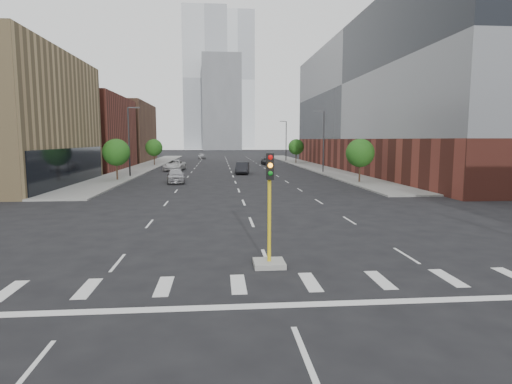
{
  "coord_description": "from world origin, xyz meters",
  "views": [
    {
      "loc": [
        -1.93,
        -7.09,
        4.91
      ],
      "look_at": [
        -0.22,
        12.39,
        2.5
      ],
      "focal_mm": 30.0,
      "sensor_mm": 36.0,
      "label": 1
    }
  ],
  "objects": [
    {
      "name": "median_traffic_signal",
      "position": [
        0.0,
        8.97,
        0.97
      ],
      "size": [
        1.2,
        1.2,
        4.4
      ],
      "color": "#999993",
      "rests_on": "ground"
    },
    {
      "name": "streetlight_right_a",
      "position": [
        13.41,
        55.0,
        5.01
      ],
      "size": [
        1.6,
        0.22,
        9.07
      ],
      "color": "#2D2D30",
      "rests_on": "ground"
    },
    {
      "name": "tower_right",
      "position": [
        10.0,
        260.0,
        40.0
      ],
      "size": [
        20.0,
        20.0,
        80.0
      ],
      "primitive_type": "cube",
      "color": "#B2B7BC",
      "rests_on": "ground"
    },
    {
      "name": "sidewalk_right_far",
      "position": [
        15.0,
        74.0,
        0.07
      ],
      "size": [
        5.0,
        92.0,
        0.15
      ],
      "primitive_type": "cube",
      "color": "gray",
      "rests_on": "ground"
    },
    {
      "name": "car_far_left",
      "position": [
        -8.9,
        61.69,
        0.85
      ],
      "size": [
        3.44,
        6.35,
        1.69
      ],
      "primitive_type": "imported",
      "rotation": [
        0.0,
        0.0,
        -0.11
      ],
      "color": "#BEBEBE",
      "rests_on": "ground"
    },
    {
      "name": "building_left_far_b",
      "position": [
        -27.5,
        92.0,
        6.5
      ],
      "size": [
        20.0,
        24.0,
        13.0
      ],
      "primitive_type": "cube",
      "color": "brown",
      "rests_on": "ground"
    },
    {
      "name": "car_deep_right",
      "position": [
        7.58,
        76.09,
        0.71
      ],
      "size": [
        2.21,
        4.98,
        1.42
      ],
      "primitive_type": "imported",
      "rotation": [
        0.0,
        0.0,
        0.05
      ],
      "color": "black",
      "rests_on": "ground"
    },
    {
      "name": "tree_right_far",
      "position": [
        14.0,
        80.0,
        3.39
      ],
      "size": [
        3.2,
        3.2,
        4.85
      ],
      "color": "#382619",
      "rests_on": "ground"
    },
    {
      "name": "tree_right_near",
      "position": [
        14.0,
        40.0,
        3.39
      ],
      "size": [
        3.2,
        3.2,
        4.85
      ],
      "color": "#382619",
      "rests_on": "ground"
    },
    {
      "name": "tower_mid",
      "position": [
        0.0,
        200.0,
        22.0
      ],
      "size": [
        18.0,
        18.0,
        44.0
      ],
      "primitive_type": "cube",
      "color": "slate",
      "rests_on": "ground"
    },
    {
      "name": "car_near_left",
      "position": [
        -6.8,
        42.02,
        0.84
      ],
      "size": [
        2.43,
        5.08,
        1.67
      ],
      "primitive_type": "imported",
      "rotation": [
        0.0,
        0.0,
        0.09
      ],
      "color": "#A3A3A7",
      "rests_on": "ground"
    },
    {
      "name": "tower_left",
      "position": [
        -8.0,
        220.0,
        35.0
      ],
      "size": [
        22.0,
        22.0,
        70.0
      ],
      "primitive_type": "cube",
      "color": "#B2B7BC",
      "rests_on": "ground"
    },
    {
      "name": "building_left_far_a",
      "position": [
        -27.5,
        66.0,
        6.0
      ],
      "size": [
        20.0,
        22.0,
        12.0
      ],
      "primitive_type": "cube",
      "color": "brown",
      "rests_on": "ground"
    },
    {
      "name": "car_mid_right",
      "position": [
        1.5,
        54.11,
        0.84
      ],
      "size": [
        2.34,
        5.26,
        1.68
      ],
      "primitive_type": "imported",
      "rotation": [
        0.0,
        0.0,
        -0.11
      ],
      "color": "black",
      "rests_on": "ground"
    },
    {
      "name": "car_distant",
      "position": [
        -6.14,
        103.04,
        0.7
      ],
      "size": [
        2.3,
        4.3,
        1.39
      ],
      "primitive_type": "imported",
      "rotation": [
        0.0,
        0.0,
        0.17
      ],
      "color": "#9D9EA2",
      "rests_on": "ground"
    },
    {
      "name": "building_right_main",
      "position": [
        29.5,
        60.0,
        11.0
      ],
      "size": [
        24.0,
        70.0,
        22.0
      ],
      "color": "brown",
      "rests_on": "ground"
    },
    {
      "name": "sidewalk_left_far",
      "position": [
        -15.0,
        74.0,
        0.07
      ],
      "size": [
        5.0,
        92.0,
        0.15
      ],
      "primitive_type": "cube",
      "color": "gray",
      "rests_on": "ground"
    },
    {
      "name": "tree_left_near",
      "position": [
        -14.0,
        45.0,
        3.39
      ],
      "size": [
        3.2,
        3.2,
        4.85
      ],
      "color": "#382619",
      "rests_on": "ground"
    },
    {
      "name": "streetlight_right_b",
      "position": [
        13.41,
        90.0,
        5.01
      ],
      "size": [
        1.6,
        0.22,
        9.07
      ],
      "color": "#2D2D30",
      "rests_on": "ground"
    },
    {
      "name": "streetlight_left",
      "position": [
        -13.41,
        50.0,
        5.01
      ],
      "size": [
        1.6,
        0.22,
        9.07
      ],
      "color": "#2D2D30",
      "rests_on": "ground"
    },
    {
      "name": "tree_left_far",
      "position": [
        -14.0,
        75.0,
        3.39
      ],
      "size": [
        3.2,
        3.2,
        4.85
      ],
      "color": "#382619",
      "rests_on": "ground"
    }
  ]
}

